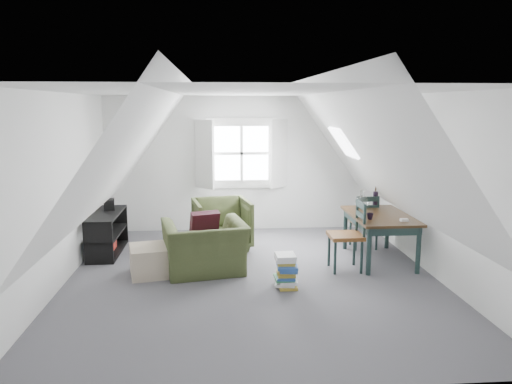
{
  "coord_description": "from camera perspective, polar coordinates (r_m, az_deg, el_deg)",
  "views": [
    {
      "loc": [
        -0.47,
        -6.49,
        2.34
      ],
      "look_at": [
        0.1,
        0.6,
        1.09
      ],
      "focal_mm": 35.0,
      "sensor_mm": 36.0,
      "label": 1
    }
  ],
  "objects": [
    {
      "name": "dining_table",
      "position": [
        7.73,
        13.96,
        -3.2
      ],
      "size": [
        0.86,
        1.43,
        0.71
      ],
      "rotation": [
        0.0,
        0.0,
        -0.06
      ],
      "color": "black",
      "rests_on": "floor"
    },
    {
      "name": "wall_back",
      "position": [
        9.32,
        -1.67,
        3.23
      ],
      "size": [
        5.0,
        0.0,
        5.0
      ],
      "primitive_type": "plane",
      "rotation": [
        1.57,
        0.0,
        0.0
      ],
      "color": "white",
      "rests_on": "ground"
    },
    {
      "name": "demijohn",
      "position": [
        8.06,
        12.01,
        -1.04
      ],
      "size": [
        0.2,
        0.2,
        0.29
      ],
      "rotation": [
        0.0,
        0.0,
        -0.05
      ],
      "color": "silver",
      "rests_on": "dining_table"
    },
    {
      "name": "magazine_stack",
      "position": [
        6.54,
        3.48,
        -8.99
      ],
      "size": [
        0.33,
        0.39,
        0.44
      ],
      "rotation": [
        0.0,
        0.0,
        -0.03
      ],
      "color": "#B29933",
      "rests_on": "floor"
    },
    {
      "name": "wall_left",
      "position": [
        6.89,
        -21.67,
        0.15
      ],
      "size": [
        0.0,
        5.5,
        5.5
      ],
      "primitive_type": "plane",
      "rotation": [
        1.57,
        0.0,
        1.57
      ],
      "color": "white",
      "rests_on": "ground"
    },
    {
      "name": "electronics_box",
      "position": [
        8.47,
        -16.43,
        -1.41
      ],
      "size": [
        0.21,
        0.26,
        0.18
      ],
      "primitive_type": "cube",
      "rotation": [
        0.0,
        0.0,
        0.2
      ],
      "color": "black",
      "rests_on": "media_shelf"
    },
    {
      "name": "dormer_window",
      "position": [
        9.22,
        -1.66,
        4.41
      ],
      "size": [
        1.71,
        0.35,
        1.3
      ],
      "color": "white",
      "rests_on": "wall_back"
    },
    {
      "name": "cup",
      "position": [
        7.36,
        12.88,
        -3.07
      ],
      "size": [
        0.12,
        0.12,
        0.09
      ],
      "primitive_type": "imported",
      "rotation": [
        0.0,
        0.0,
        -0.3
      ],
      "color": "black",
      "rests_on": "dining_table"
    },
    {
      "name": "ceiling",
      "position": [
        6.51,
        -0.46,
        11.37
      ],
      "size": [
        5.5,
        5.5,
        0.0
      ],
      "primitive_type": "plane",
      "rotation": [
        3.14,
        0.0,
        0.0
      ],
      "color": "white",
      "rests_on": "wall_back"
    },
    {
      "name": "media_shelf",
      "position": [
        8.28,
        -16.69,
        -4.77
      ],
      "size": [
        0.42,
        1.27,
        0.65
      ],
      "rotation": [
        0.0,
        0.0,
        0.06
      ],
      "color": "black",
      "rests_on": "floor"
    },
    {
      "name": "throw_pillow",
      "position": [
        7.15,
        -5.91,
        -3.78
      ],
      "size": [
        0.46,
        0.35,
        0.42
      ],
      "primitive_type": "cube",
      "rotation": [
        0.31,
        0.0,
        0.33
      ],
      "color": "#3C101B",
      "rests_on": "armchair_near"
    },
    {
      "name": "armchair_far",
      "position": [
        8.32,
        -3.89,
        -6.39
      ],
      "size": [
        1.03,
        1.05,
        0.82
      ],
      "primitive_type": "imported",
      "rotation": [
        0.0,
        0.0,
        0.18
      ],
      "color": "#3A4422",
      "rests_on": "floor"
    },
    {
      "name": "slope_left",
      "position": [
        6.6,
        -14.04,
        4.76
      ],
      "size": [
        3.19,
        5.5,
        4.48
      ],
      "primitive_type": "plane",
      "rotation": [
        0.0,
        2.19,
        0.0
      ],
      "color": "white",
      "rests_on": "wall_left"
    },
    {
      "name": "floor",
      "position": [
        6.92,
        -0.43,
        -9.82
      ],
      "size": [
        5.5,
        5.5,
        0.0
      ],
      "primitive_type": "plane",
      "color": "#515055",
      "rests_on": "ground"
    },
    {
      "name": "armchair_near",
      "position": [
        7.19,
        -5.85,
        -9.09
      ],
      "size": [
        1.28,
        1.17,
        0.73
      ],
      "primitive_type": "imported",
      "rotation": [
        0.0,
        0.0,
        3.33
      ],
      "color": "#3A4422",
      "rests_on": "floor"
    },
    {
      "name": "ottoman",
      "position": [
        7.15,
        -11.69,
        -7.65
      ],
      "size": [
        0.72,
        0.72,
        0.4
      ],
      "primitive_type": "cube",
      "rotation": [
        0.0,
        0.0,
        0.21
      ],
      "color": "tan",
      "rests_on": "floor"
    },
    {
      "name": "dining_chair_near",
      "position": [
        7.23,
        10.5,
        -4.8
      ],
      "size": [
        0.47,
        0.47,
        0.99
      ],
      "rotation": [
        0.0,
        0.0,
        -1.37
      ],
      "color": "brown",
      "rests_on": "floor"
    },
    {
      "name": "wall_front",
      "position": [
        3.92,
        2.49,
        -6.16
      ],
      "size": [
        5.0,
        0.0,
        5.0
      ],
      "primitive_type": "plane",
      "rotation": [
        -1.57,
        0.0,
        0.0
      ],
      "color": "white",
      "rests_on": "ground"
    },
    {
      "name": "vase_twigs",
      "position": [
        8.23,
        13.49,
        -0.72
      ],
      "size": [
        0.08,
        0.09,
        0.63
      ],
      "rotation": [
        0.0,
        0.0,
        -0.06
      ],
      "color": "black",
      "rests_on": "dining_table"
    },
    {
      "name": "skylight",
      "position": [
        8.07,
        9.96,
        5.58
      ],
      "size": [
        0.35,
        0.75,
        0.47
      ],
      "primitive_type": "cube",
      "rotation": [
        0.0,
        0.95,
        0.0
      ],
      "color": "white",
      "rests_on": "slope_right"
    },
    {
      "name": "dining_chair_far",
      "position": [
        8.38,
        12.29,
        -3.18
      ],
      "size": [
        0.42,
        0.42,
        0.9
      ],
      "rotation": [
        0.0,
        0.0,
        3.21
      ],
      "color": "brown",
      "rests_on": "floor"
    },
    {
      "name": "wall_right",
      "position": [
        7.22,
        19.76,
        0.69
      ],
      "size": [
        0.0,
        5.5,
        5.5
      ],
      "primitive_type": "plane",
      "rotation": [
        1.57,
        0.0,
        -1.57
      ],
      "color": "white",
      "rests_on": "ground"
    },
    {
      "name": "paper_box",
      "position": [
        7.36,
        16.58,
        -3.08
      ],
      "size": [
        0.11,
        0.07,
        0.04
      ],
      "primitive_type": "cube",
      "rotation": [
        0.0,
        0.0,
        0.01
      ],
      "color": "white",
      "rests_on": "dining_table"
    },
    {
      "name": "slope_right",
      "position": [
        6.82,
        12.7,
        4.97
      ],
      "size": [
        3.19,
        5.5,
        4.48
      ],
      "primitive_type": "plane",
      "rotation": [
        0.0,
        -2.19,
        0.0
      ],
      "color": "white",
      "rests_on": "wall_right"
    }
  ]
}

